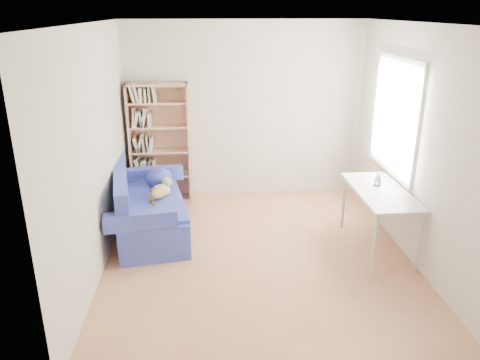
% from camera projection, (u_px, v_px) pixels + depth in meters
% --- Properties ---
extents(ground, '(4.00, 4.00, 0.00)m').
position_uv_depth(ground, '(258.00, 255.00, 5.51)').
color(ground, '#AB714D').
rests_on(ground, ground).
extents(room_shell, '(3.54, 4.04, 2.62)m').
position_uv_depth(room_shell, '(269.00, 118.00, 4.98)').
color(room_shell, silver).
rests_on(room_shell, ground).
extents(sofa, '(1.10, 1.85, 0.85)m').
position_uv_depth(sofa, '(147.00, 208.00, 6.00)').
color(sofa, navy).
rests_on(sofa, ground).
extents(bookshelf, '(0.88, 0.27, 1.75)m').
position_uv_depth(bookshelf, '(160.00, 148.00, 6.87)').
color(bookshelf, tan).
rests_on(bookshelf, ground).
extents(desk, '(0.59, 1.28, 0.75)m').
position_uv_depth(desk, '(380.00, 196.00, 5.45)').
color(desk, silver).
rests_on(desk, ground).
extents(pen_cup, '(0.08, 0.08, 0.16)m').
position_uv_depth(pen_cup, '(378.00, 181.00, 5.55)').
color(pen_cup, white).
rests_on(pen_cup, desk).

